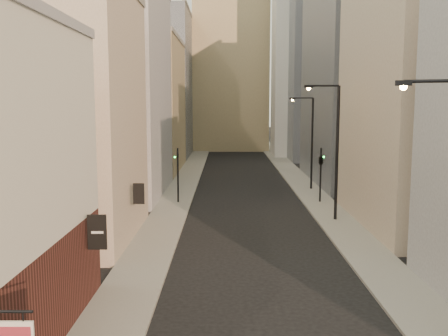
# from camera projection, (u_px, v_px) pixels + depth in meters

# --- Properties ---
(sidewalk_left) EXTENTS (3.00, 140.00, 0.15)m
(sidewalk_left) POSITION_uv_depth(u_px,v_px,m) (189.00, 175.00, 62.02)
(sidewalk_left) COLOR gray
(sidewalk_left) RESTS_ON ground
(sidewalk_right) EXTENTS (3.00, 140.00, 0.15)m
(sidewalk_right) POSITION_uv_depth(u_px,v_px,m) (293.00, 175.00, 61.97)
(sidewalk_right) COLOR gray
(sidewalk_right) RESTS_ON ground
(left_bldg_beige) EXTENTS (8.00, 12.00, 16.00)m
(left_bldg_beige) POSITION_uv_depth(u_px,v_px,m) (70.00, 118.00, 32.26)
(left_bldg_beige) COLOR tan
(left_bldg_beige) RESTS_ON ground
(left_bldg_grey) EXTENTS (8.00, 16.00, 20.00)m
(left_bldg_grey) POSITION_uv_depth(u_px,v_px,m) (121.00, 92.00, 47.86)
(left_bldg_grey) COLOR gray
(left_bldg_grey) RESTS_ON ground
(left_bldg_tan) EXTENTS (8.00, 18.00, 17.00)m
(left_bldg_tan) POSITION_uv_depth(u_px,v_px,m) (150.00, 106.00, 65.91)
(left_bldg_tan) COLOR #96835F
(left_bldg_tan) RESTS_ON ground
(left_bldg_wingrid) EXTENTS (8.00, 20.00, 24.00)m
(left_bldg_wingrid) POSITION_uv_depth(u_px,v_px,m) (167.00, 85.00, 85.28)
(left_bldg_wingrid) COLOR gray
(left_bldg_wingrid) RESTS_ON ground
(right_bldg_beige) EXTENTS (8.00, 16.00, 20.00)m
(right_bldg_beige) POSITION_uv_depth(u_px,v_px,m) (419.00, 89.00, 35.87)
(right_bldg_beige) COLOR tan
(right_bldg_beige) RESTS_ON ground
(right_bldg_wingrid) EXTENTS (8.00, 20.00, 26.00)m
(right_bldg_wingrid) POSITION_uv_depth(u_px,v_px,m) (351.00, 66.00, 55.31)
(right_bldg_wingrid) COLOR gray
(right_bldg_wingrid) RESTS_ON ground
(highrise) EXTENTS (21.00, 23.00, 51.20)m
(highrise) POSITION_uv_depth(u_px,v_px,m) (348.00, 0.00, 81.40)
(highrise) COLOR gray
(highrise) RESTS_ON ground
(clock_tower) EXTENTS (14.00, 14.00, 44.90)m
(clock_tower) POSITION_uv_depth(u_px,v_px,m) (231.00, 58.00, 96.40)
(clock_tower) COLOR #96835F
(clock_tower) RESTS_ON ground
(white_tower) EXTENTS (8.00, 8.00, 41.50)m
(white_tower) POSITION_uv_depth(u_px,v_px,m) (298.00, 44.00, 82.35)
(white_tower) COLOR silver
(white_tower) RESTS_ON ground
(streetlamp_mid) EXTENTS (2.70, 0.42, 10.30)m
(streetlamp_mid) POSITION_uv_depth(u_px,v_px,m) (334.00, 144.00, 37.37)
(streetlamp_mid) COLOR black
(streetlamp_mid) RESTS_ON ground
(streetlamp_far) EXTENTS (2.42, 0.95, 9.54)m
(streetlamp_far) POSITION_uv_depth(u_px,v_px,m) (310.00, 138.00, 51.12)
(streetlamp_far) COLOR black
(streetlamp_far) RESTS_ON ground
(traffic_light_left) EXTENTS (0.59, 0.52, 5.00)m
(traffic_light_left) POSITION_uv_depth(u_px,v_px,m) (178.00, 164.00, 44.25)
(traffic_light_left) COLOR black
(traffic_light_left) RESTS_ON ground
(traffic_light_right) EXTENTS (0.71, 0.71, 5.00)m
(traffic_light_right) POSITION_uv_depth(u_px,v_px,m) (321.00, 160.00, 44.43)
(traffic_light_right) COLOR black
(traffic_light_right) RESTS_ON ground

